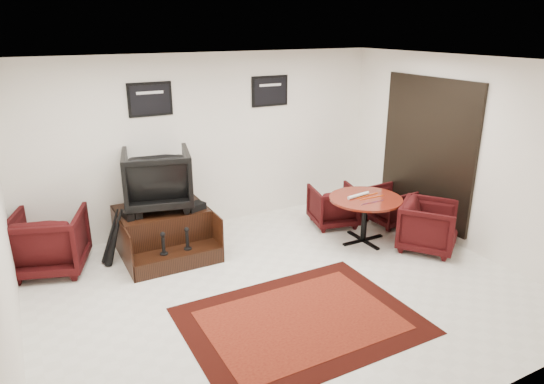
{
  "coord_description": "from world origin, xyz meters",
  "views": [
    {
      "loc": [
        -2.7,
        -4.72,
        3.2
      ],
      "look_at": [
        0.3,
        0.9,
        0.99
      ],
      "focal_mm": 32.0,
      "sensor_mm": 36.0,
      "label": 1
    }
  ],
  "objects_px": {
    "shine_chair": "(157,176)",
    "armchair_side": "(49,239)",
    "table_chair_corner": "(429,224)",
    "meeting_table": "(365,203)",
    "table_chair_back": "(333,204)",
    "table_chair_window": "(391,204)",
    "shine_podium": "(164,232)"
  },
  "relations": [
    {
      "from": "shine_chair",
      "to": "armchair_side",
      "type": "relative_size",
      "value": 1.03
    },
    {
      "from": "table_chair_back",
      "to": "table_chair_window",
      "type": "height_order",
      "value": "table_chair_back"
    },
    {
      "from": "table_chair_back",
      "to": "table_chair_window",
      "type": "bearing_deg",
      "value": 169.4
    },
    {
      "from": "table_chair_back",
      "to": "table_chair_corner",
      "type": "xyz_separation_m",
      "value": [
        0.7,
        -1.45,
        0.04
      ]
    },
    {
      "from": "shine_podium",
      "to": "shine_chair",
      "type": "bearing_deg",
      "value": 90.0
    },
    {
      "from": "table_chair_window",
      "to": "table_chair_corner",
      "type": "xyz_separation_m",
      "value": [
        -0.18,
        -1.04,
        0.06
      ]
    },
    {
      "from": "armchair_side",
      "to": "meeting_table",
      "type": "distance_m",
      "value": 4.53
    },
    {
      "from": "armchair_side",
      "to": "shine_podium",
      "type": "bearing_deg",
      "value": -167.7
    },
    {
      "from": "armchair_side",
      "to": "table_chair_window",
      "type": "xyz_separation_m",
      "value": [
        5.2,
        -0.89,
        -0.12
      ]
    },
    {
      "from": "meeting_table",
      "to": "shine_podium",
      "type": "bearing_deg",
      "value": 158.54
    },
    {
      "from": "table_chair_corner",
      "to": "shine_chair",
      "type": "bearing_deg",
      "value": 114.76
    },
    {
      "from": "table_chair_window",
      "to": "armchair_side",
      "type": "bearing_deg",
      "value": 77.24
    },
    {
      "from": "armchair_side",
      "to": "table_chair_window",
      "type": "relative_size",
      "value": 1.35
    },
    {
      "from": "meeting_table",
      "to": "table_chair_window",
      "type": "distance_m",
      "value": 0.98
    },
    {
      "from": "armchair_side",
      "to": "meeting_table",
      "type": "relative_size",
      "value": 0.84
    },
    {
      "from": "meeting_table",
      "to": "table_chair_corner",
      "type": "distance_m",
      "value": 0.97
    },
    {
      "from": "table_chair_back",
      "to": "table_chair_corner",
      "type": "relative_size",
      "value": 0.91
    },
    {
      "from": "table_chair_back",
      "to": "table_chair_corner",
      "type": "distance_m",
      "value": 1.61
    },
    {
      "from": "armchair_side",
      "to": "table_chair_corner",
      "type": "distance_m",
      "value": 5.38
    },
    {
      "from": "table_chair_corner",
      "to": "armchair_side",
      "type": "bearing_deg",
      "value": 122.36
    },
    {
      "from": "shine_podium",
      "to": "armchair_side",
      "type": "height_order",
      "value": "armchair_side"
    },
    {
      "from": "table_chair_window",
      "to": "shine_podium",
      "type": "bearing_deg",
      "value": 75.72
    },
    {
      "from": "shine_chair",
      "to": "meeting_table",
      "type": "xyz_separation_m",
      "value": [
        2.82,
        -1.25,
        -0.5
      ]
    },
    {
      "from": "armchair_side",
      "to": "table_chair_back",
      "type": "height_order",
      "value": "armchair_side"
    },
    {
      "from": "shine_chair",
      "to": "table_chair_window",
      "type": "distance_m",
      "value": 3.86
    },
    {
      "from": "meeting_table",
      "to": "table_chair_corner",
      "type": "bearing_deg",
      "value": -44.75
    },
    {
      "from": "table_chair_back",
      "to": "table_chair_corner",
      "type": "height_order",
      "value": "table_chair_corner"
    },
    {
      "from": "table_chair_back",
      "to": "shine_chair",
      "type": "bearing_deg",
      "value": 4.37
    },
    {
      "from": "shine_podium",
      "to": "table_chair_window",
      "type": "bearing_deg",
      "value": -11.27
    },
    {
      "from": "armchair_side",
      "to": "table_chair_corner",
      "type": "xyz_separation_m",
      "value": [
        5.02,
        -1.94,
        -0.06
      ]
    },
    {
      "from": "shine_podium",
      "to": "table_chair_window",
      "type": "xyz_separation_m",
      "value": [
        3.67,
        -0.73,
        0.04
      ]
    },
    {
      "from": "armchair_side",
      "to": "table_chair_corner",
      "type": "bearing_deg",
      "value": 177.22
    }
  ]
}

